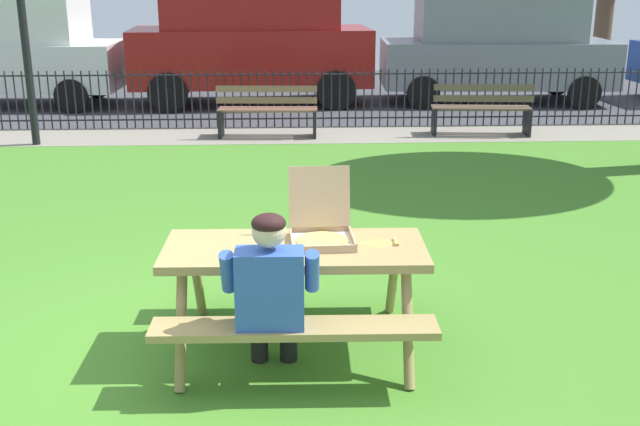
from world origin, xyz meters
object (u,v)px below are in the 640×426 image
adult_at_table (271,290)px  pizza_box_open (321,227)px  picnic_table_foreground (295,270)px  park_bench_center (267,112)px  park_bench_right (481,110)px  parked_car_left (2,50)px  pizza_slice_on_table (383,242)px  parked_car_center (251,38)px  parked_car_right (497,48)px

adult_at_table → pizza_box_open: bearing=60.8°
picnic_table_foreground → park_bench_center: size_ratio=1.13×
adult_at_table → park_bench_center: (-0.17, 7.87, -0.24)m
park_bench_right → parked_car_left: 9.41m
pizza_slice_on_table → parked_car_center: parked_car_center is taller
parked_car_left → adult_at_table: bearing=-64.1°
parked_car_center → park_bench_right: bearing=-41.2°
adult_at_table → parked_car_left: parked_car_left is taller
park_bench_right → parked_car_center: (-3.85, 3.37, 0.89)m
picnic_table_foreground → park_bench_center: 7.38m
pizza_box_open → park_bench_right: (2.96, 7.24, -0.45)m
pizza_box_open → parked_car_right: size_ratio=0.11×
parked_car_left → pizza_box_open: bearing=-61.4°
parked_car_right → pizza_slice_on_table: bearing=-108.8°
picnic_table_foreground → parked_car_left: bearing=117.6°
pizza_slice_on_table → adult_at_table: size_ratio=0.21×
park_bench_center → park_bench_right: 3.48m
pizza_box_open → parked_car_left: (-5.80, 10.62, 0.23)m
pizza_box_open → park_bench_center: (-0.52, 7.24, -0.45)m
parked_car_left → parked_car_center: (4.91, 0.00, 0.21)m
pizza_box_open → pizza_slice_on_table: pizza_box_open is taller
pizza_box_open → parked_car_center: 10.66m
pizza_box_open → park_bench_right: pizza_box_open is taller
pizza_slice_on_table → parked_car_center: 10.79m
parked_car_left → parked_car_right: bearing=-0.0°
pizza_box_open → park_bench_center: pizza_box_open is taller
picnic_table_foreground → adult_at_table: bearing=-107.7°
adult_at_table → parked_car_center: bearing=92.8°
parked_car_left → parked_car_right: (9.87, -0.00, 0.00)m
parked_car_right → adult_at_table: bearing=-111.5°
park_bench_center → park_bench_right: (3.48, 0.00, 0.00)m
adult_at_table → parked_car_center: size_ratio=0.25×
pizza_slice_on_table → pizza_box_open: bearing=168.8°
park_bench_center → parked_car_center: 3.51m
parked_car_center → adult_at_table: bearing=-87.2°
park_bench_center → pizza_slice_on_table: bearing=-82.7°
park_bench_right → parked_car_right: (1.11, 3.37, 0.68)m
park_bench_center → parked_car_right: size_ratio=0.35×
adult_at_table → parked_car_center: 11.27m
park_bench_right → parked_car_left: parked_car_left is taller
picnic_table_foreground → park_bench_right: (3.15, 7.37, -0.18)m
pizza_slice_on_table → parked_car_left: 12.38m
pizza_slice_on_table → parked_car_left: bearing=120.2°
parked_car_left → parked_car_center: 4.91m
picnic_table_foreground → park_bench_center: (-0.33, 7.37, -0.18)m
pizza_slice_on_table → park_bench_right: bearing=70.9°
picnic_table_foreground → adult_at_table: size_ratio=1.54×
park_bench_right → parked_car_center: 5.20m
picnic_table_foreground → parked_car_right: (4.26, 10.74, 0.50)m
parked_car_left → parked_car_right: 9.87m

